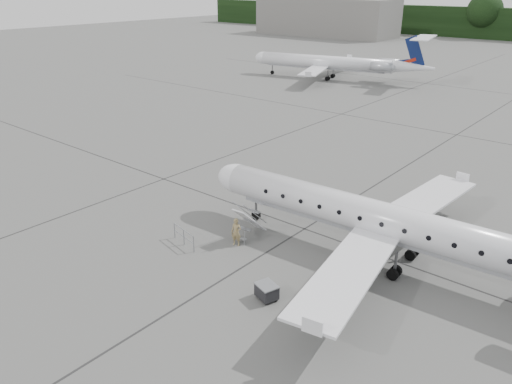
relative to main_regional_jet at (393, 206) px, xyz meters
The scene contains 8 objects.
ground 6.02m from the main_regional_jet, 101.59° to the right, with size 320.00×320.00×0.00m, color #5F5F5D.
terminal_building 126.90m from the main_regional_jet, 124.02° to the left, with size 40.00×14.00×10.00m, color slate.
main_regional_jet is the anchor object (origin of this frame).
airstair 8.57m from the main_regional_jet, 161.81° to the right, with size 0.85×2.32×2.17m, color silver, non-canonical shape.
passenger 9.06m from the main_regional_jet, 153.44° to the right, with size 0.62×0.41×1.71m, color #8F7B4E.
safety_railing 12.10m from the main_regional_jet, 150.07° to the right, with size 2.20×0.08×1.00m, color gray, non-canonical shape.
baggage_cart 8.19m from the main_regional_jet, 112.87° to the right, with size 1.02×0.83×0.89m, color black, non-canonical shape.
bg_regional_left 56.99m from the main_regional_jet, 126.00° to the left, with size 27.46×19.77×7.20m, color silver, non-canonical shape.
Camera 1 is at (10.80, -18.38, 14.48)m, focal length 35.00 mm.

